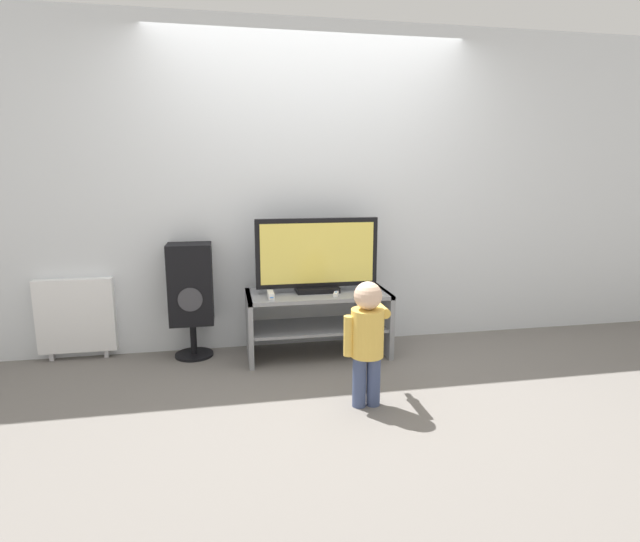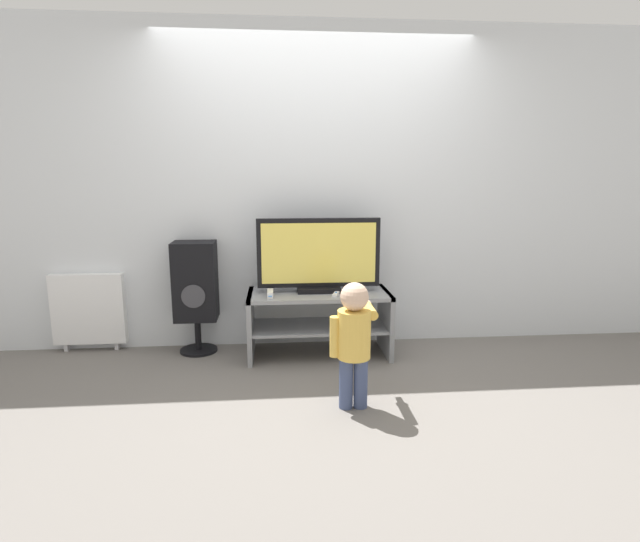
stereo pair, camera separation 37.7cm
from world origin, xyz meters
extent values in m
plane|color=slate|center=(0.00, 0.00, 0.00)|extent=(16.00, 16.00, 0.00)
cube|color=silver|center=(0.00, 0.58, 1.30)|extent=(10.00, 0.06, 2.60)
cube|color=gray|center=(0.00, 0.25, 0.50)|extent=(1.11, 0.50, 0.03)
cube|color=gray|center=(0.00, 0.25, 0.23)|extent=(1.07, 0.46, 0.02)
cube|color=gray|center=(-0.54, 0.25, 0.26)|extent=(0.04, 0.50, 0.51)
cube|color=gray|center=(0.54, 0.25, 0.26)|extent=(0.04, 0.50, 0.51)
cube|color=black|center=(0.00, 0.27, 0.53)|extent=(0.33, 0.20, 0.04)
cube|color=black|center=(0.00, 0.27, 0.82)|extent=(0.96, 0.05, 0.54)
cube|color=#F2D859|center=(0.00, 0.25, 0.82)|extent=(0.89, 0.01, 0.47)
cube|color=white|center=(-0.38, 0.13, 0.54)|extent=(0.04, 0.16, 0.05)
cube|color=#3F8CE5|center=(-0.38, 0.05, 0.54)|extent=(0.03, 0.00, 0.01)
cube|color=white|center=(0.32, 0.13, 0.52)|extent=(0.04, 0.13, 0.02)
cylinder|color=#337FD8|center=(0.32, 0.13, 0.54)|extent=(0.01, 0.01, 0.00)
cube|color=white|center=(0.12, 0.13, 0.52)|extent=(0.07, 0.13, 0.02)
cylinder|color=#337FD8|center=(0.12, 0.13, 0.54)|extent=(0.01, 0.01, 0.00)
cylinder|color=#3F4C72|center=(0.09, -0.69, 0.16)|extent=(0.09, 0.09, 0.33)
cylinder|color=#3F4C72|center=(0.18, -0.69, 0.16)|extent=(0.09, 0.09, 0.33)
cylinder|color=#E5B74C|center=(0.13, -0.69, 0.47)|extent=(0.20, 0.20, 0.30)
sphere|color=beige|center=(0.13, -0.69, 0.71)|extent=(0.17, 0.17, 0.17)
cylinder|color=#E5B74C|center=(0.02, -0.69, 0.46)|extent=(0.06, 0.06, 0.25)
cylinder|color=#E5B74C|center=(0.25, -0.57, 0.59)|extent=(0.06, 0.25, 0.06)
sphere|color=beige|center=(0.25, -0.44, 0.59)|extent=(0.07, 0.07, 0.07)
cube|color=white|center=(0.25, -0.40, 0.59)|extent=(0.03, 0.13, 0.02)
cylinder|color=black|center=(-0.97, 0.40, 0.01)|extent=(0.30, 0.30, 0.02)
cylinder|color=black|center=(-0.97, 0.40, 0.14)|extent=(0.05, 0.05, 0.28)
cube|color=black|center=(-0.97, 0.40, 0.59)|extent=(0.33, 0.26, 0.63)
cylinder|color=#38383D|center=(-0.97, 0.27, 0.49)|extent=(0.18, 0.01, 0.18)
cube|color=white|center=(-1.85, 0.51, 0.35)|extent=(0.57, 0.08, 0.58)
cube|color=silver|center=(-2.05, 0.51, 0.03)|extent=(0.03, 0.05, 0.06)
cube|color=silver|center=(-1.65, 0.51, 0.03)|extent=(0.03, 0.05, 0.06)
camera|label=1|loc=(-0.69, -3.49, 1.43)|focal=28.00mm
camera|label=2|loc=(-0.32, -3.54, 1.43)|focal=28.00mm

